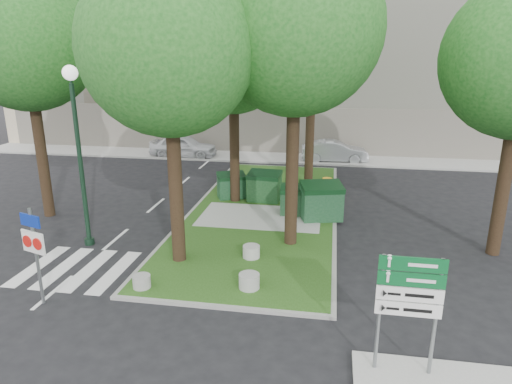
% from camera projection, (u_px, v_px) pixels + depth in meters
% --- Properties ---
extents(ground, '(120.00, 120.00, 0.00)m').
position_uv_depth(ground, '(202.00, 306.00, 12.58)').
color(ground, black).
rests_on(ground, ground).
extents(median_island, '(6.00, 16.00, 0.12)m').
position_uv_depth(median_island, '(264.00, 210.00, 20.02)').
color(median_island, '#234915').
rests_on(median_island, ground).
extents(median_kerb, '(6.30, 16.30, 0.10)m').
position_uv_depth(median_kerb, '(264.00, 210.00, 20.02)').
color(median_kerb, gray).
rests_on(median_kerb, ground).
extents(building_sidewalk, '(42.00, 3.00, 0.12)m').
position_uv_depth(building_sidewalk, '(280.00, 158.00, 30.00)').
color(building_sidewalk, '#999993').
rests_on(building_sidewalk, ground).
extents(zebra_crossing, '(5.00, 3.00, 0.01)m').
position_uv_depth(zebra_crossing, '(102.00, 271.00, 14.59)').
color(zebra_crossing, silver).
rests_on(zebra_crossing, ground).
extents(apartment_building, '(41.00, 12.00, 16.00)m').
position_uv_depth(apartment_building, '(293.00, 35.00, 34.75)').
color(apartment_building, beige).
rests_on(apartment_building, ground).
extents(tree_median_near_left, '(5.20, 5.20, 10.53)m').
position_uv_depth(tree_median_near_left, '(171.00, 30.00, 13.07)').
color(tree_median_near_left, black).
rests_on(tree_median_near_left, ground).
extents(tree_median_near_right, '(5.60, 5.60, 11.46)m').
position_uv_depth(tree_median_near_right, '(299.00, 9.00, 14.21)').
color(tree_median_near_right, black).
rests_on(tree_median_near_right, ground).
extents(tree_median_mid, '(4.80, 4.80, 9.99)m').
position_uv_depth(tree_median_mid, '(235.00, 45.00, 19.22)').
color(tree_median_mid, black).
rests_on(tree_median_mid, ground).
extents(tree_median_far, '(5.80, 5.80, 11.93)m').
position_uv_depth(tree_median_far, '(316.00, 16.00, 21.15)').
color(tree_median_far, black).
rests_on(tree_median_far, ground).
extents(tree_street_left, '(5.40, 5.40, 11.00)m').
position_uv_depth(tree_street_left, '(27.00, 26.00, 17.39)').
color(tree_street_left, black).
rests_on(tree_street_left, ground).
extents(dumpster_a, '(1.54, 1.34, 1.20)m').
position_uv_depth(dumpster_a, '(231.00, 186.00, 21.46)').
color(dumpster_a, '#0F391B').
rests_on(dumpster_a, median_island).
extents(dumpster_b, '(1.58, 1.18, 1.39)m').
position_uv_depth(dumpster_b, '(264.00, 186.00, 21.00)').
color(dumpster_b, '#123E18').
rests_on(dumpster_b, median_island).
extents(dumpster_c, '(1.36, 0.97, 1.24)m').
position_uv_depth(dumpster_c, '(296.00, 200.00, 19.26)').
color(dumpster_c, black).
rests_on(dumpster_c, median_island).
extents(dumpster_d, '(1.90, 1.56, 1.54)m').
position_uv_depth(dumpster_d, '(321.00, 201.00, 18.65)').
color(dumpster_d, '#123B1E').
rests_on(dumpster_d, median_island).
extents(bollard_left, '(0.52, 0.52, 0.37)m').
position_uv_depth(bollard_left, '(142.00, 281.00, 13.27)').
color(bollard_left, gray).
rests_on(bollard_left, median_island).
extents(bollard_right, '(0.57, 0.57, 0.41)m').
position_uv_depth(bollard_right, '(251.00, 252.00, 15.22)').
color(bollard_right, '#A8A7A2').
rests_on(bollard_right, median_island).
extents(bollard_mid, '(0.61, 0.61, 0.43)m').
position_uv_depth(bollard_mid, '(249.00, 281.00, 13.23)').
color(bollard_mid, '#979893').
rests_on(bollard_mid, median_island).
extents(litter_bin, '(0.46, 0.46, 0.80)m').
position_uv_depth(litter_bin, '(327.00, 186.00, 21.99)').
color(litter_bin, gold).
rests_on(litter_bin, median_island).
extents(street_lamp, '(0.50, 0.50, 6.31)m').
position_uv_depth(street_lamp, '(77.00, 136.00, 15.46)').
color(street_lamp, black).
rests_on(street_lamp, ground).
extents(traffic_sign_pole, '(0.81, 0.30, 2.80)m').
position_uv_depth(traffic_sign_pole, '(35.00, 244.00, 12.19)').
color(traffic_sign_pole, slate).
rests_on(traffic_sign_pole, ground).
extents(directional_sign, '(1.34, 0.09, 2.67)m').
position_uv_depth(directional_sign, '(409.00, 297.00, 9.33)').
color(directional_sign, slate).
rests_on(directional_sign, sidewalk_corner).
extents(car_white, '(4.44, 1.82, 1.51)m').
position_uv_depth(car_white, '(183.00, 146.00, 30.28)').
color(car_white, silver).
rests_on(car_white, ground).
extents(car_silver, '(4.27, 1.79, 1.37)m').
position_uv_depth(car_silver, '(335.00, 151.00, 28.95)').
color(car_silver, '#A8ACB1').
rests_on(car_silver, ground).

